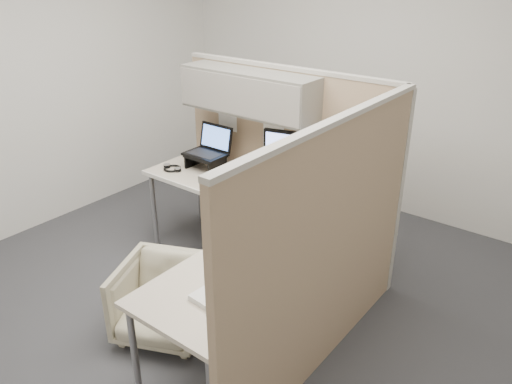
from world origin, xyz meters
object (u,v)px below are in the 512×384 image
Objects in this scene: monitor_left at (291,156)px; keyboard at (272,205)px; desk at (248,219)px; office_chair at (163,296)px.

monitor_left is 0.44m from keyboard.
desk is 0.79m from office_chair.
keyboard is (0.28, 0.85, 0.45)m from office_chair.
desk is at bearing -101.88° from monitor_left.
monitor_left is (0.21, 1.20, 0.71)m from office_chair.
desk is 0.22m from keyboard.
desk is 3.38× the size of office_chair.
keyboard is (0.06, 0.20, 0.05)m from desk.
office_chair is (-0.22, -0.65, -0.39)m from desk.
office_chair is at bearing -113.52° from monitor_left.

